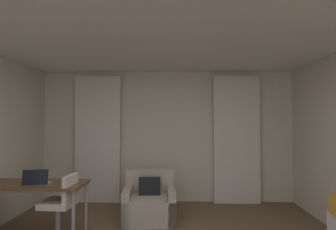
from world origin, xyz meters
name	(u,v)px	position (x,y,z in m)	size (l,w,h in m)	color
wall_window	(167,136)	(0.00, 3.03, 1.30)	(5.12, 0.06, 2.60)	beige
ceiling	(157,10)	(0.00, 0.00, 2.63)	(5.12, 6.12, 0.06)	white
curtain_left_panel	(98,139)	(-1.38, 2.90, 1.25)	(0.90, 0.06, 2.50)	silver
curtain_right_panel	(237,139)	(1.38, 2.90, 1.25)	(0.90, 0.06, 2.50)	silver
armchair	(149,203)	(-0.25, 2.01, 0.26)	(0.88, 0.86, 0.77)	#B2A899
desk	(33,188)	(-1.80, 1.24, 0.68)	(1.42, 0.60, 0.75)	brown
desk_chair	(61,212)	(-1.37, 1.15, 0.39)	(0.48, 0.48, 0.88)	gray
laptop	(37,182)	(-1.68, 1.13, 0.79)	(0.36, 0.30, 0.22)	#ADADB2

